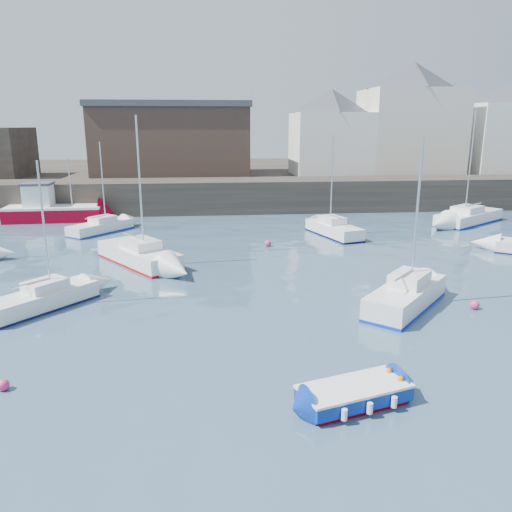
{
  "coord_description": "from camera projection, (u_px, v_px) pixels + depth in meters",
  "views": [
    {
      "loc": [
        -2.44,
        -12.76,
        8.05
      ],
      "look_at": [
        0.0,
        12.0,
        1.5
      ],
      "focal_mm": 35.0,
      "sensor_mm": 36.0,
      "label": 1
    }
  ],
  "objects": [
    {
      "name": "water",
      "position": [
        296.0,
        410.0,
        14.56
      ],
      "size": [
        220.0,
        220.0,
        0.0
      ],
      "primitive_type": "plane",
      "color": "#2D4760",
      "rests_on": "ground"
    },
    {
      "name": "quay_wall",
      "position": [
        233.0,
        195.0,
        47.86
      ],
      "size": [
        90.0,
        5.0,
        3.0
      ],
      "primitive_type": "cube",
      "color": "#28231E",
      "rests_on": "ground"
    },
    {
      "name": "land_strip",
      "position": [
        225.0,
        177.0,
        65.21
      ],
      "size": [
        90.0,
        32.0,
        2.8
      ],
      "primitive_type": "cube",
      "color": "#28231E",
      "rests_on": "ground"
    },
    {
      "name": "bldg_east_a",
      "position": [
        411.0,
        118.0,
        54.63
      ],
      "size": [
        13.36,
        13.36,
        11.8
      ],
      "color": "beige",
      "rests_on": "land_strip"
    },
    {
      "name": "bldg_east_b",
      "position": [
        507.0,
        127.0,
        55.44
      ],
      "size": [
        11.88,
        11.88,
        9.95
      ],
      "color": "white",
      "rests_on": "land_strip"
    },
    {
      "name": "bldg_east_d",
      "position": [
        331.0,
        132.0,
        53.67
      ],
      "size": [
        11.14,
        11.14,
        8.95
      ],
      "color": "white",
      "rests_on": "land_strip"
    },
    {
      "name": "warehouse",
      "position": [
        172.0,
        139.0,
        53.69
      ],
      "size": [
        16.4,
        10.4,
        7.6
      ],
      "color": "#3D2D26",
      "rests_on": "land_strip"
    },
    {
      "name": "blue_dinghy",
      "position": [
        354.0,
        394.0,
        14.74
      ],
      "size": [
        3.6,
        2.33,
        0.63
      ],
      "color": "maroon",
      "rests_on": "ground"
    },
    {
      "name": "fishing_boat",
      "position": [
        51.0,
        209.0,
        43.09
      ],
      "size": [
        8.1,
        3.28,
        5.3
      ],
      "color": "maroon",
      "rests_on": "ground"
    },
    {
      "name": "sailboat_a",
      "position": [
        42.0,
        299.0,
        22.47
      ],
      "size": [
        4.52,
        4.9,
        6.59
      ],
      "color": "white",
      "rests_on": "ground"
    },
    {
      "name": "sailboat_b",
      "position": [
        139.0,
        255.0,
        29.76
      ],
      "size": [
        5.64,
        6.66,
        8.59
      ],
      "color": "white",
      "rests_on": "ground"
    },
    {
      "name": "sailboat_c",
      "position": [
        406.0,
        295.0,
        22.57
      ],
      "size": [
        5.22,
        5.48,
        7.56
      ],
      "color": "white",
      "rests_on": "ground"
    },
    {
      "name": "sailboat_f",
      "position": [
        334.0,
        229.0,
        37.29
      ],
      "size": [
        3.4,
        5.91,
        7.32
      ],
      "color": "white",
      "rests_on": "ground"
    },
    {
      "name": "sailboat_g",
      "position": [
        469.0,
        217.0,
        42.15
      ],
      "size": [
        7.46,
        6.19,
        9.41
      ],
      "color": "white",
      "rests_on": "ground"
    },
    {
      "name": "sailboat_h",
      "position": [
        101.0,
        227.0,
        38.49
      ],
      "size": [
        4.63,
        5.22,
        6.84
      ],
      "color": "white",
      "rests_on": "ground"
    },
    {
      "name": "buoy_near",
      "position": [
        4.0,
        390.0,
        15.63
      ],
      "size": [
        0.38,
        0.38,
        0.38
      ],
      "primitive_type": "sphere",
      "color": "#DD3069",
      "rests_on": "ground"
    },
    {
      "name": "buoy_mid",
      "position": [
        474.0,
        309.0,
        22.52
      ],
      "size": [
        0.43,
        0.43,
        0.43
      ],
      "primitive_type": "sphere",
      "color": "#DD3069",
      "rests_on": "ground"
    },
    {
      "name": "buoy_far",
      "position": [
        268.0,
        246.0,
        34.17
      ],
      "size": [
        0.45,
        0.45,
        0.45
      ],
      "primitive_type": "sphere",
      "color": "#DD3069",
      "rests_on": "ground"
    }
  ]
}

